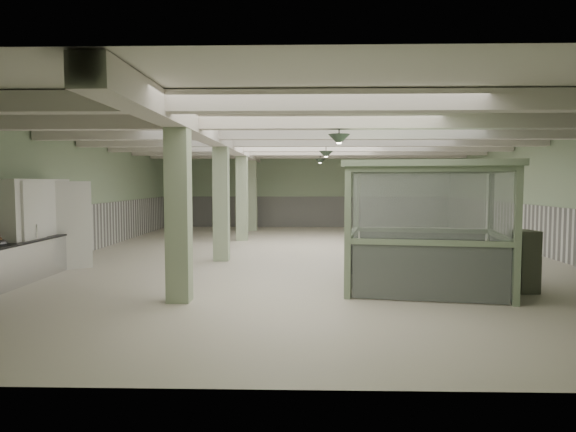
{
  "coord_description": "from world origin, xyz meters",
  "views": [
    {
      "loc": [
        -0.24,
        -15.31,
        2.21
      ],
      "look_at": [
        -0.61,
        -1.6,
        1.3
      ],
      "focal_mm": 32.0,
      "sensor_mm": 36.0,
      "label": 1
    }
  ],
  "objects_px": {
    "filing_cabinet": "(524,261)",
    "prep_counter": "(6,264)",
    "guard_booth": "(426,204)",
    "walkin_cooler": "(34,225)"
  },
  "relations": [
    {
      "from": "walkin_cooler",
      "to": "guard_booth",
      "type": "bearing_deg",
      "value": -8.93
    },
    {
      "from": "filing_cabinet",
      "to": "prep_counter",
      "type": "bearing_deg",
      "value": 172.8
    },
    {
      "from": "prep_counter",
      "to": "guard_booth",
      "type": "xyz_separation_m",
      "value": [
        8.85,
        -0.06,
        1.31
      ]
    },
    {
      "from": "guard_booth",
      "to": "walkin_cooler",
      "type": "bearing_deg",
      "value": -179.4
    },
    {
      "from": "guard_booth",
      "to": "filing_cabinet",
      "type": "relative_size",
      "value": 2.95
    },
    {
      "from": "prep_counter",
      "to": "filing_cabinet",
      "type": "height_order",
      "value": "filing_cabinet"
    },
    {
      "from": "walkin_cooler",
      "to": "guard_booth",
      "type": "relative_size",
      "value": 0.7
    },
    {
      "from": "prep_counter",
      "to": "filing_cabinet",
      "type": "bearing_deg",
      "value": -1.67
    },
    {
      "from": "walkin_cooler",
      "to": "filing_cabinet",
      "type": "distance_m",
      "value": 11.01
    },
    {
      "from": "walkin_cooler",
      "to": "filing_cabinet",
      "type": "height_order",
      "value": "walkin_cooler"
    }
  ]
}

